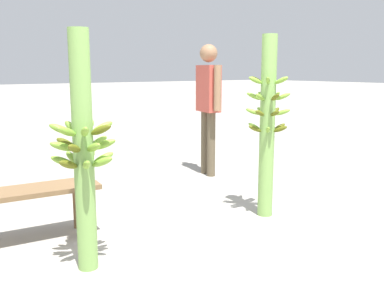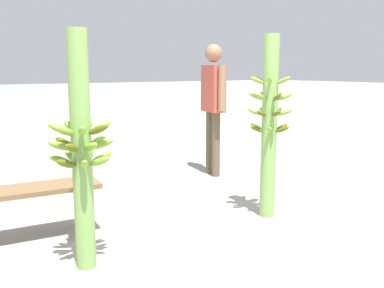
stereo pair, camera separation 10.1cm
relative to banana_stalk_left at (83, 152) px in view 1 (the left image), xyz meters
The scene contains 4 objects.
ground_plane 1.31m from the banana_stalk_left, 24.90° to the right, with size 80.00×80.00×0.00m, color #9E998E.
banana_stalk_left is the anchor object (origin of this frame).
banana_stalk_center 1.79m from the banana_stalk_left, ahead, with size 0.41×0.41×1.67m.
vendor_person 2.86m from the banana_stalk_left, 35.04° to the left, with size 0.24×0.58×1.68m.
Camera 1 is at (-1.97, -2.25, 1.36)m, focal length 40.00 mm.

